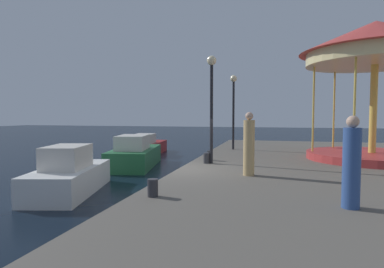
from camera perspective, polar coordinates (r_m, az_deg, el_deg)
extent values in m
plane|color=black|center=(11.42, -2.17, -10.01)|extent=(120.00, 120.00, 0.00)
cube|color=#236638|center=(16.69, -10.09, -4.14)|extent=(2.83, 5.03, 0.94)
cube|color=beige|center=(16.09, -10.54, -1.48)|extent=(1.74, 2.31, 0.70)
cube|color=#4C6070|center=(17.10, -9.74, -0.71)|extent=(1.15, 0.33, 0.32)
cube|color=maroon|center=(22.14, -7.84, -2.47)|extent=(2.21, 4.59, 0.79)
cube|color=beige|center=(21.07, -8.61, -0.85)|extent=(1.41, 2.07, 0.62)
cube|color=#4C6070|center=(22.00, -7.91, -0.34)|extent=(1.02, 0.22, 0.28)
cube|color=white|center=(11.71, -20.99, -7.70)|extent=(2.59, 4.31, 0.88)
cube|color=beige|center=(11.41, -21.42, -3.84)|extent=(1.56, 2.00, 0.76)
cube|color=#4C6070|center=(12.22, -19.89, -2.63)|extent=(1.00, 0.34, 0.34)
cylinder|color=#B23333|center=(15.13, 29.42, -3.48)|extent=(5.11, 5.11, 0.30)
cylinder|color=gold|center=(15.03, 29.63, 3.90)|extent=(0.28, 0.28, 3.59)
cylinder|color=#F2E099|center=(15.21, 29.86, 11.62)|extent=(5.32, 5.32, 0.50)
cone|color=#C63D38|center=(15.36, 29.96, 14.84)|extent=(5.91, 5.91, 1.25)
cylinder|color=gold|center=(16.74, 24.01, 3.95)|extent=(0.08, 0.08, 3.59)
cylinder|color=gold|center=(14.60, 20.85, 4.15)|extent=(0.08, 0.08, 3.59)
cylinder|color=gold|center=(12.82, 27.01, 4.13)|extent=(0.08, 0.08, 3.59)
cylinder|color=black|center=(12.16, 3.49, 3.45)|extent=(0.12, 0.12, 3.72)
sphere|color=#F9E5B2|center=(12.34, 3.52, 12.96)|extent=(0.36, 0.36, 0.36)
cylinder|color=black|center=(17.26, 7.39, 3.24)|extent=(0.12, 0.12, 3.61)
sphere|color=#F9E5B2|center=(17.37, 7.44, 9.80)|extent=(0.36, 0.36, 0.36)
cylinder|color=#2D2D33|center=(12.26, 2.63, -4.32)|extent=(0.24, 0.24, 0.40)
cylinder|color=#2D2D33|center=(13.05, 3.19, -3.86)|extent=(0.24, 0.24, 0.40)
cylinder|color=#2D2D33|center=(7.39, -7.02, -9.51)|extent=(0.24, 0.24, 0.40)
cylinder|color=tan|center=(9.90, 10.12, -2.44)|extent=(0.34, 0.34, 1.70)
sphere|color=tan|center=(9.85, 10.18, 3.17)|extent=(0.24, 0.24, 0.24)
cylinder|color=#2D4C8C|center=(7.08, 26.58, -5.48)|extent=(0.34, 0.34, 1.60)
sphere|color=tan|center=(7.00, 26.78, 1.98)|extent=(0.24, 0.24, 0.24)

